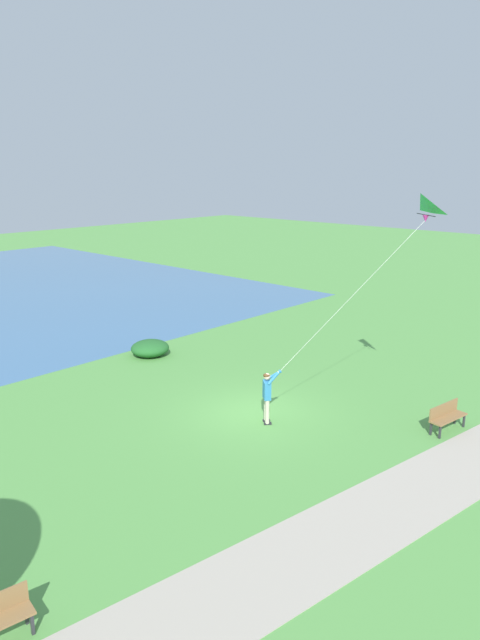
{
  "coord_description": "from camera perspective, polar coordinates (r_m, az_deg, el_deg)",
  "views": [
    {
      "loc": [
        -12.26,
        13.88,
        8.17
      ],
      "look_at": [
        -0.4,
        1.15,
        3.6
      ],
      "focal_mm": 32.81,
      "sensor_mm": 36.0,
      "label": 1
    }
  ],
  "objects": [
    {
      "name": "flying_kite",
      "position": [
        19.26,
        17.09,
        10.31
      ],
      "size": [
        3.45,
        4.02,
        5.59
      ],
      "color": "green"
    },
    {
      "name": "lakeside_shrub",
      "position": [
        26.33,
        -8.77,
        -2.72
      ],
      "size": [
        1.65,
        1.72,
        0.71
      ],
      "primitive_type": "ellipsoid",
      "color": "#236028",
      "rests_on": "ground"
    },
    {
      "name": "walkway_path",
      "position": [
        15.62,
        14.33,
        -17.3
      ],
      "size": [
        7.22,
        31.99,
        0.02
      ],
      "primitive_type": "cube",
      "rotation": [
        0.0,
        0.0,
        -0.15
      ],
      "color": "#ADA393",
      "rests_on": "ground"
    },
    {
      "name": "park_bench_near_walkway",
      "position": [
        19.95,
        19.49,
        -8.75
      ],
      "size": [
        0.66,
        1.55,
        0.88
      ],
      "color": "olive",
      "rests_on": "ground"
    },
    {
      "name": "ground_plane",
      "position": [
        20.24,
        1.41,
        -9.1
      ],
      "size": [
        120.0,
        120.0,
        0.0
      ],
      "primitive_type": "plane",
      "color": "#569947"
    },
    {
      "name": "person_kite_flyer",
      "position": [
        19.15,
        2.7,
        -7.13
      ],
      "size": [
        0.57,
        0.61,
        1.83
      ],
      "color": "#232328",
      "rests_on": "ground"
    }
  ]
}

